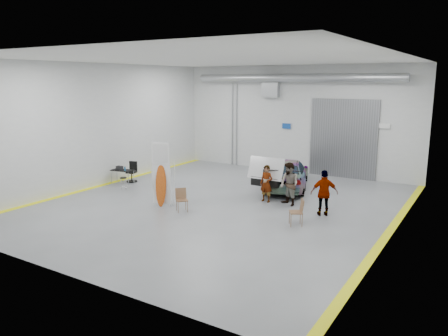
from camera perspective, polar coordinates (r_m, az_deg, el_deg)
The scene contains 13 objects.
ground at distance 18.63m, azimuth -0.50°, elevation -4.75°, with size 16.00×16.00×0.00m, color slate.
room_shell at distance 19.72m, azimuth 3.54°, elevation 8.18°, with size 14.02×16.18×6.01m.
sedan_car at distance 21.47m, azimuth 8.18°, elevation -0.72°, with size 2.00×4.91×1.42m, color white.
person_a at distance 18.90m, azimuth 5.55°, elevation -2.03°, with size 0.59×0.39×1.62m, color #956351.
person_b at distance 18.45m, azimuth 8.52°, elevation -2.10°, with size 0.89×0.68×1.83m, color slate.
person_c at distance 17.33m, azimuth 12.96°, elevation -3.20°, with size 1.05×0.43×1.81m, color brown.
surfboard_display at distance 18.28m, azimuth -8.39°, elevation -1.44°, with size 0.79×0.37×2.86m.
folding_chair_near at distance 17.63m, azimuth -5.49°, elevation -4.76°, with size 0.61×0.70×0.93m.
folding_chair_far at distance 16.13m, azimuth 9.37°, elevation -6.36°, with size 0.62×0.75×0.98m.
shop_stool at distance 21.40m, azimuth -12.99°, elevation -2.03°, with size 0.32×0.32×0.64m.
work_table at distance 22.76m, azimuth -13.23°, elevation -0.23°, with size 1.20×0.73×0.92m.
office_chair at distance 23.07m, azimuth -11.86°, elevation -0.66°, with size 0.56×0.58×1.03m.
trunk_lid at distance 19.36m, azimuth 5.62°, elevation 0.22°, with size 1.66×1.01×0.04m, color silver.
Camera 1 is at (9.52, -15.14, 5.20)m, focal length 35.00 mm.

